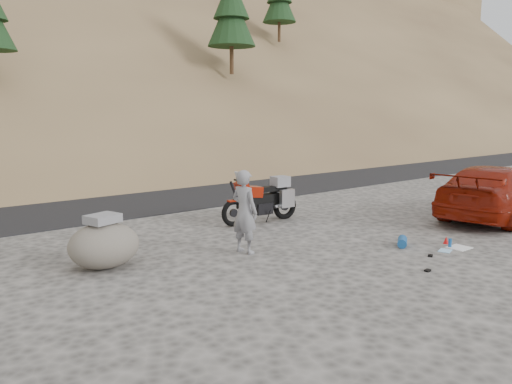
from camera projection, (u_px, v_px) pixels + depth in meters
ground at (334, 246)px, 11.29m from camera, size 140.00×140.00×0.00m
road at (151, 195)px, 18.25m from camera, size 120.00×7.00×0.05m
motorcycle at (264, 200)px, 13.67m from camera, size 2.47×0.80×1.47m
man at (245, 252)px, 10.76m from camera, size 0.55×0.73×1.80m
red_car at (494, 217)px, 14.33m from camera, size 5.44×2.88×1.50m
boulder at (104, 244)px, 9.63m from camera, size 1.48×1.30×1.07m
gear_white_cloth at (459, 248)px, 11.12m from camera, size 0.48×0.43×0.02m
gear_blue_mat at (402, 242)px, 11.26m from camera, size 0.54×0.46×0.21m
gear_bottle at (450, 243)px, 11.13m from camera, size 0.10×0.10×0.21m
gear_funnel at (446, 240)px, 11.46m from camera, size 0.16×0.16×0.17m
gear_glove_a at (428, 270)px, 9.48m from camera, size 0.13×0.10×0.04m
gear_glove_b at (430, 256)px, 10.45m from camera, size 0.15×0.13×0.04m
gear_blue_cloth at (445, 251)px, 10.87m from camera, size 0.39×0.33×0.01m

